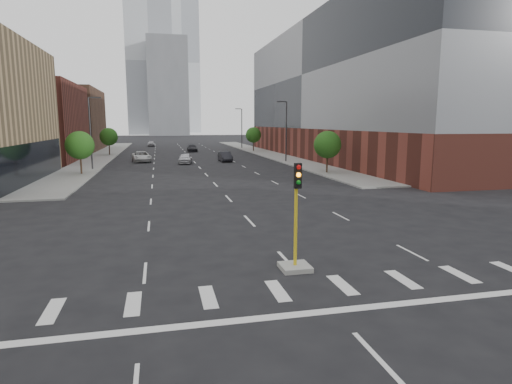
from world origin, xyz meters
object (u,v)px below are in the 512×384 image
object	(u,v)px
car_mid_right	(225,156)
car_deep_right	(192,148)
median_traffic_signal	(296,247)
car_near_left	(185,158)
car_far_left	(142,157)
car_distant	(151,144)

from	to	relation	value
car_mid_right	car_deep_right	world-z (taller)	car_mid_right
median_traffic_signal	car_near_left	distance (m)	47.31
car_mid_right	car_far_left	world-z (taller)	car_far_left
car_mid_right	car_deep_right	xyz separation A→B (m)	(-3.21, 23.62, -0.06)
median_traffic_signal	car_distant	size ratio (longest dim) A/B	1.06
car_near_left	car_far_left	xyz separation A→B (m)	(-6.35, 4.29, 0.03)
car_mid_right	car_far_left	size ratio (longest dim) A/B	0.81
car_mid_right	car_far_left	bearing A→B (deg)	168.47
car_far_left	car_mid_right	bearing A→B (deg)	-16.78
car_near_left	car_far_left	size ratio (longest dim) A/B	0.78
car_mid_right	car_distant	size ratio (longest dim) A/B	1.12
car_mid_right	car_distant	distance (m)	47.23
car_far_left	median_traffic_signal	bearing A→B (deg)	-88.32
median_traffic_signal	car_deep_right	distance (m)	73.04
car_deep_right	car_distant	size ratio (longest dim) A/B	1.16
car_far_left	car_deep_right	size ratio (longest dim) A/B	1.18
car_near_left	car_deep_right	bearing A→B (deg)	90.94
car_distant	car_far_left	bearing A→B (deg)	-89.73
median_traffic_signal	car_mid_right	distance (m)	49.63
car_mid_right	car_distant	world-z (taller)	car_mid_right
car_far_left	car_deep_right	bearing A→B (deg)	59.47
car_distant	median_traffic_signal	bearing A→B (deg)	-84.38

